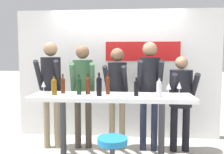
# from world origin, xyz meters

# --- Properties ---
(back_wall) EXTENTS (3.91, 0.12, 2.46)m
(back_wall) POSITION_xyz_m (0.00, 1.31, 1.23)
(back_wall) COLOR white
(back_wall) RESTS_ON ground_plane
(tasting_table) EXTENTS (2.31, 0.61, 1.03)m
(tasting_table) POSITION_xyz_m (-0.00, 0.00, 0.87)
(tasting_table) COLOR white
(tasting_table) RESTS_ON ground_plane
(person_far_left) EXTENTS (0.44, 0.57, 1.82)m
(person_far_left) POSITION_xyz_m (-1.08, 0.58, 1.14)
(person_far_left) COLOR gray
(person_far_left) RESTS_ON ground_plane
(person_left) EXTENTS (0.45, 0.58, 1.77)m
(person_left) POSITION_xyz_m (-0.54, 0.62, 1.11)
(person_left) COLOR #473D33
(person_left) RESTS_ON ground_plane
(person_center_left) EXTENTS (0.41, 0.54, 1.72)m
(person_center_left) POSITION_xyz_m (0.04, 0.65, 1.08)
(person_center_left) COLOR gray
(person_center_left) RESTS_ON ground_plane
(person_center) EXTENTS (0.40, 0.54, 1.82)m
(person_center) POSITION_xyz_m (0.57, 0.61, 1.14)
(person_center) COLOR #23283D
(person_center) RESTS_ON ground_plane
(person_center_right) EXTENTS (0.46, 0.54, 1.58)m
(person_center_right) POSITION_xyz_m (1.09, 0.60, 0.97)
(person_center_right) COLOR black
(person_center_right) RESTS_ON ground_plane
(wine_bottle_0) EXTENTS (0.07, 0.07, 0.33)m
(wine_bottle_0) POSITION_xyz_m (-0.16, -0.10, 1.18)
(wine_bottle_0) COLOR black
(wine_bottle_0) RESTS_ON tasting_table
(wine_bottle_1) EXTENTS (0.07, 0.07, 0.30)m
(wine_bottle_1) POSITION_xyz_m (-0.35, 0.05, 1.17)
(wine_bottle_1) COLOR #4C1E0F
(wine_bottle_1) RESTS_ON tasting_table
(wine_bottle_2) EXTENTS (0.08, 0.08, 0.28)m
(wine_bottle_2) POSITION_xyz_m (-0.82, -0.06, 1.16)
(wine_bottle_2) COLOR brown
(wine_bottle_2) RESTS_ON tasting_table
(wine_bottle_3) EXTENTS (0.07, 0.07, 0.27)m
(wine_bottle_3) POSITION_xyz_m (0.66, -0.09, 1.16)
(wine_bottle_3) COLOR #B7BCC1
(wine_bottle_3) RESTS_ON tasting_table
(wine_bottle_4) EXTENTS (0.06, 0.06, 0.33)m
(wine_bottle_4) POSITION_xyz_m (-0.06, 0.06, 1.18)
(wine_bottle_4) COLOR #4C1E0F
(wine_bottle_4) RESTS_ON tasting_table
(wine_bottle_5) EXTENTS (0.06, 0.06, 0.29)m
(wine_bottle_5) POSITION_xyz_m (-0.73, 0.09, 1.16)
(wine_bottle_5) COLOR #4C1E0F
(wine_bottle_5) RESTS_ON tasting_table
(wine_bottle_6) EXTENTS (0.06, 0.06, 0.26)m
(wine_bottle_6) POSITION_xyz_m (0.35, -0.05, 1.15)
(wine_bottle_6) COLOR black
(wine_bottle_6) RESTS_ON tasting_table
(wine_bottle_7) EXTENTS (0.07, 0.07, 0.29)m
(wine_bottle_7) POSITION_xyz_m (-0.47, -0.00, 1.17)
(wine_bottle_7) COLOR black
(wine_bottle_7) RESTS_ON tasting_table
(wine_glass_0) EXTENTS (0.07, 0.07, 0.18)m
(wine_glass_0) POSITION_xyz_m (-1.05, 0.14, 1.16)
(wine_glass_0) COLOR silver
(wine_glass_0) RESTS_ON tasting_table
(wine_glass_1) EXTENTS (0.07, 0.07, 0.18)m
(wine_glass_1) POSITION_xyz_m (0.98, 0.15, 1.16)
(wine_glass_1) COLOR silver
(wine_glass_1) RESTS_ON tasting_table
(wine_glass_2) EXTENTS (0.07, 0.07, 0.18)m
(wine_glass_2) POSITION_xyz_m (0.81, 0.04, 1.16)
(wine_glass_2) COLOR silver
(wine_glass_2) RESTS_ON tasting_table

